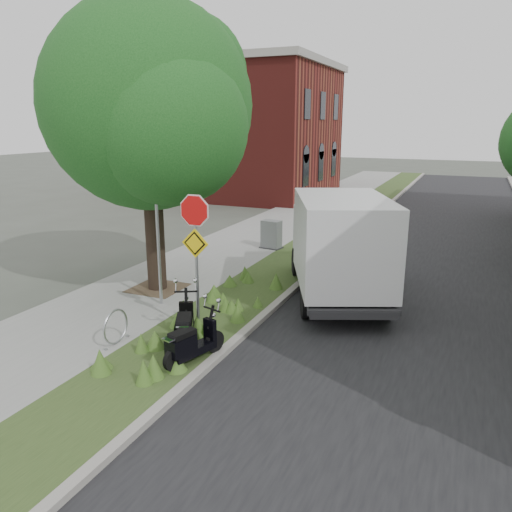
# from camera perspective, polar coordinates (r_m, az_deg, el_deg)

# --- Properties ---
(ground) EXTENTS (120.00, 120.00, 0.00)m
(ground) POSITION_cam_1_polar(r_m,az_deg,el_deg) (10.30, -1.35, -11.80)
(ground) COLOR #4C5147
(ground) RESTS_ON ground
(sidewalk_near) EXTENTS (3.50, 60.00, 0.12)m
(sidewalk_near) POSITION_cam_1_polar(r_m,az_deg,el_deg) (20.57, -0.33, 2.16)
(sidewalk_near) COLOR gray
(sidewalk_near) RESTS_ON ground
(verge) EXTENTS (2.00, 60.00, 0.12)m
(verge) POSITION_cam_1_polar(r_m,az_deg,el_deg) (19.64, 7.02, 1.43)
(verge) COLOR #32491F
(verge) RESTS_ON ground
(kerb_near) EXTENTS (0.20, 60.00, 0.13)m
(kerb_near) POSITION_cam_1_polar(r_m,az_deg,el_deg) (19.39, 9.85, 1.15)
(kerb_near) COLOR #9E9991
(kerb_near) RESTS_ON ground
(road) EXTENTS (7.00, 60.00, 0.01)m
(road) POSITION_cam_1_polar(r_m,az_deg,el_deg) (18.92, 20.17, -0.10)
(road) COLOR black
(road) RESTS_ON ground
(street_tree_main) EXTENTS (6.21, 5.54, 7.66)m
(street_tree_main) POSITION_cam_1_polar(r_m,az_deg,el_deg) (13.74, -12.32, 15.36)
(street_tree_main) COLOR black
(street_tree_main) RESTS_ON ground
(bare_post) EXTENTS (0.08, 0.08, 4.00)m
(bare_post) POSITION_cam_1_polar(r_m,az_deg,el_deg) (12.62, -11.19, 3.20)
(bare_post) COLOR #A5A8AD
(bare_post) RESTS_ON ground
(bike_hoop) EXTENTS (0.06, 0.78, 0.77)m
(bike_hoop) POSITION_cam_1_polar(r_m,az_deg,el_deg) (10.97, -15.75, -7.79)
(bike_hoop) COLOR #A5A8AD
(bike_hoop) RESTS_ON ground
(sign_assembly) EXTENTS (0.94, 0.08, 3.22)m
(sign_assembly) POSITION_cam_1_polar(r_m,az_deg,el_deg) (10.62, -6.96, 2.30)
(sign_assembly) COLOR #A5A8AD
(sign_assembly) RESTS_ON ground
(brick_building) EXTENTS (9.40, 10.40, 8.30)m
(brick_building) POSITION_cam_1_polar(r_m,az_deg,el_deg) (33.15, -0.20, 14.30)
(brick_building) COLOR maroon
(brick_building) RESTS_ON ground
(scooter_near) EXTENTS (0.91, 1.52, 0.79)m
(scooter_near) POSITION_cam_1_polar(r_m,az_deg,el_deg) (10.37, -8.14, -8.66)
(scooter_near) COLOR black
(scooter_near) RESTS_ON ground
(scooter_far) EXTENTS (0.61, 1.49, 0.73)m
(scooter_far) POSITION_cam_1_polar(r_m,az_deg,el_deg) (9.82, -7.74, -10.26)
(scooter_far) COLOR black
(scooter_far) RESTS_ON ground
(box_truck) EXTENTS (3.98, 5.71, 2.42)m
(box_truck) POSITION_cam_1_polar(r_m,az_deg,el_deg) (13.43, 9.42, 1.62)
(box_truck) COLOR #262628
(box_truck) RESTS_ON ground
(utility_cabinet) EXTENTS (0.84, 0.62, 1.04)m
(utility_cabinet) POSITION_cam_1_polar(r_m,az_deg,el_deg) (18.46, 1.76, 2.43)
(utility_cabinet) COLOR #262628
(utility_cabinet) RESTS_ON ground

